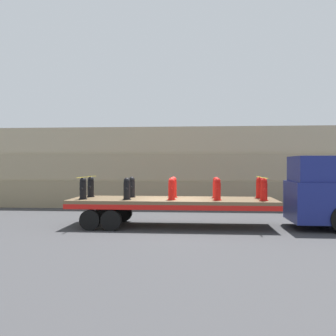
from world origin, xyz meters
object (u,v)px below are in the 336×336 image
fire_hydrant_black_far_0 (91,187)px  fire_hydrant_black_far_1 (132,187)px  flatbed_trailer (160,204)px  fire_hydrant_red_far_4 (259,188)px  fire_hydrant_red_far_2 (173,187)px  truck_cab (323,193)px  fire_hydrant_red_far_3 (216,188)px  fire_hydrant_red_near_4 (264,190)px  fire_hydrant_red_near_2 (172,189)px  fire_hydrant_red_near_3 (217,189)px  fire_hydrant_black_near_1 (127,189)px  fire_hydrant_black_near_0 (83,189)px

fire_hydrant_black_far_0 → fire_hydrant_black_far_1: size_ratio=1.00×
flatbed_trailer → fire_hydrant_red_far_4: (4.30, 0.57, 0.67)m
flatbed_trailer → fire_hydrant_red_far_2: (0.55, 0.57, 0.67)m
truck_cab → fire_hydrant_black_far_1: (-8.14, 0.57, 0.17)m
fire_hydrant_red_far_3 → fire_hydrant_red_far_4: same height
fire_hydrant_red_far_3 → fire_hydrant_red_near_4: same height
fire_hydrant_black_far_0 → fire_hydrant_red_far_4: size_ratio=1.00×
fire_hydrant_red_near_4 → fire_hydrant_red_near_2: bearing=180.0°
fire_hydrant_red_near_2 → flatbed_trailer: bearing=134.1°
fire_hydrant_black_far_1 → fire_hydrant_red_near_3: (3.75, -1.14, 0.00)m
fire_hydrant_black_far_0 → fire_hydrant_red_far_4: (7.50, 0.00, 0.00)m
fire_hydrant_red_near_3 → fire_hydrant_red_near_4: (1.87, 0.00, 0.00)m
truck_cab → flatbed_trailer: (-6.82, 0.00, -0.50)m
fire_hydrant_black_far_1 → fire_hydrant_red_far_2: (1.87, 0.00, 0.00)m
fire_hydrant_black_near_1 → fire_hydrant_red_near_3: same height
fire_hydrant_black_near_1 → fire_hydrant_black_far_1: 1.14m
fire_hydrant_black_far_0 → fire_hydrant_red_far_2: (3.75, 0.00, 0.00)m
fire_hydrant_black_far_0 → fire_hydrant_red_far_2: size_ratio=1.00×
flatbed_trailer → fire_hydrant_black_far_0: fire_hydrant_black_far_0 is taller
fire_hydrant_red_far_4 → fire_hydrant_black_far_1: bearing=180.0°
fire_hydrant_black_near_0 → fire_hydrant_black_far_1: (1.87, 1.14, 0.00)m
fire_hydrant_red_near_2 → fire_hydrant_red_far_2: 1.14m
fire_hydrant_red_near_2 → fire_hydrant_black_near_0: bearing=180.0°
fire_hydrant_black_near_1 → fire_hydrant_black_far_1: same height
flatbed_trailer → fire_hydrant_red_far_2: 1.03m
fire_hydrant_black_near_0 → fire_hydrant_red_far_4: 7.58m
fire_hydrant_black_near_0 → fire_hydrant_black_near_1: size_ratio=1.00×
flatbed_trailer → fire_hydrant_red_far_2: fire_hydrant_red_far_2 is taller
fire_hydrant_red_far_3 → fire_hydrant_red_near_3: bearing=-90.0°
fire_hydrant_red_near_4 → fire_hydrant_red_far_4: (0.00, 1.14, 0.00)m
fire_hydrant_red_near_3 → fire_hydrant_black_near_1: bearing=180.0°
fire_hydrant_red_near_3 → fire_hydrant_black_far_1: bearing=163.2°
fire_hydrant_black_far_0 → fire_hydrant_red_near_4: (7.50, -1.14, 0.00)m
fire_hydrant_red_near_2 → fire_hydrant_red_far_3: (1.87, 1.14, 0.00)m
fire_hydrant_black_near_0 → fire_hydrant_black_far_0: size_ratio=1.00×
fire_hydrant_black_near_1 → fire_hydrant_red_near_2: same height
truck_cab → fire_hydrant_red_near_4: truck_cab is taller
fire_hydrant_black_far_1 → flatbed_trailer: bearing=-23.2°
fire_hydrant_red_near_3 → fire_hydrant_red_far_3: bearing=90.0°
truck_cab → fire_hydrant_black_far_0: bearing=176.8°
fire_hydrant_red_near_2 → fire_hydrant_black_near_1: bearing=180.0°
fire_hydrant_red_near_3 → fire_hydrant_black_near_0: bearing=180.0°
fire_hydrant_black_near_1 → fire_hydrant_black_far_0: bearing=148.8°
fire_hydrant_red_near_3 → fire_hydrant_red_near_2: bearing=180.0°
fire_hydrant_black_far_0 → truck_cab: bearing=-3.2°
truck_cab → fire_hydrant_red_far_4: 2.58m
truck_cab → fire_hydrant_black_far_1: bearing=176.0°
truck_cab → fire_hydrant_red_near_4: (-2.52, -0.57, 0.17)m
truck_cab → fire_hydrant_black_near_1: bearing=-176.0°
truck_cab → fire_hydrant_red_near_2: truck_cab is taller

